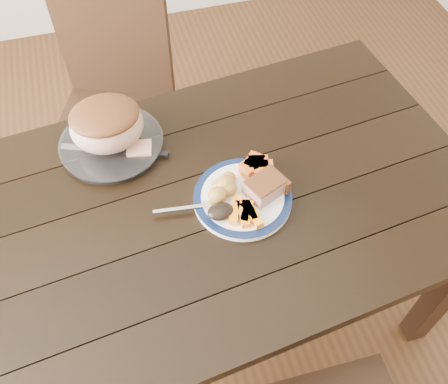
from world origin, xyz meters
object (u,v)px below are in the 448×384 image
object	(u,v)px
dinner_plate	(243,198)
fork	(192,207)
pork_slice	(265,187)
dining_table	(195,222)
carving_knife	(135,153)
serving_platter	(112,144)
roast_joint	(107,126)
chair_far	(115,98)

from	to	relation	value
dinner_plate	fork	bearing A→B (deg)	-179.98
pork_slice	fork	bearing A→B (deg)	178.60
fork	dining_table	bearing A→B (deg)	72.78
pork_slice	carving_knife	world-z (taller)	pork_slice
serving_platter	fork	size ratio (longest dim) A/B	1.67
roast_joint	dining_table	bearing A→B (deg)	-56.01
pork_slice	roast_joint	bearing A→B (deg)	141.31
chair_far	carving_knife	size ratio (longest dim) A/B	3.04
dinner_plate	carving_knife	distance (m)	0.35
dining_table	chair_far	size ratio (longest dim) A/B	1.82
dining_table	chair_far	bearing A→B (deg)	101.26
dinner_plate	pork_slice	world-z (taller)	pork_slice
chair_far	pork_slice	distance (m)	0.87
roast_joint	pork_slice	bearing A→B (deg)	-38.69
chair_far	fork	distance (m)	0.81
dinner_plate	fork	xyz separation A→B (m)	(-0.14, -0.00, 0.01)
dinner_plate	chair_far	bearing A→B (deg)	110.16
pork_slice	chair_far	bearing A→B (deg)	113.91
fork	pork_slice	bearing A→B (deg)	5.52
dinner_plate	roast_joint	size ratio (longest dim) A/B	1.28
chair_far	serving_platter	xyz separation A→B (m)	(-0.04, -0.46, 0.23)
chair_far	dinner_plate	bearing A→B (deg)	132.50
chair_far	dinner_plate	xyz separation A→B (m)	(0.28, -0.76, 0.23)
dinner_plate	roast_joint	xyz separation A→B (m)	(-0.31, 0.29, 0.08)
dining_table	dinner_plate	bearing A→B (deg)	-10.17
fork	carving_knife	bearing A→B (deg)	121.39
dinner_plate	pork_slice	xyz separation A→B (m)	(0.06, -0.00, 0.03)
carving_knife	chair_far	bearing A→B (deg)	113.84
dining_table	pork_slice	xyz separation A→B (m)	(0.19, -0.03, 0.13)
chair_far	serving_platter	size ratio (longest dim) A/B	3.12
dining_table	roast_joint	xyz separation A→B (m)	(-0.18, 0.27, 0.18)
fork	roast_joint	size ratio (longest dim) A/B	0.85
serving_platter	roast_joint	world-z (taller)	roast_joint
serving_platter	roast_joint	xyz separation A→B (m)	(0.00, 0.00, 0.08)
serving_platter	pork_slice	bearing A→B (deg)	-38.69
fork	serving_platter	bearing A→B (deg)	127.21
chair_far	carving_knife	bearing A→B (deg)	114.97
chair_far	fork	xyz separation A→B (m)	(0.13, -0.76, 0.25)
chair_far	roast_joint	bearing A→B (deg)	107.73
fork	dinner_plate	bearing A→B (deg)	6.94
pork_slice	dinner_plate	bearing A→B (deg)	175.24
dinner_plate	serving_platter	world-z (taller)	serving_platter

